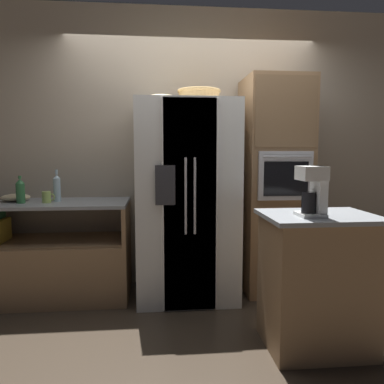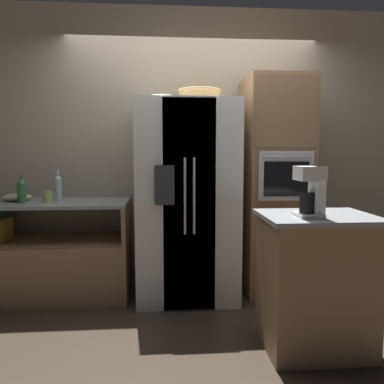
{
  "view_description": "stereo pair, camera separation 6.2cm",
  "coord_description": "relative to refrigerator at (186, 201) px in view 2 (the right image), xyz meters",
  "views": [
    {
      "loc": [
        -0.37,
        -3.44,
        1.37
      ],
      "look_at": [
        -0.05,
        -0.08,
        1.0
      ],
      "focal_mm": 35.0,
      "sensor_mm": 36.0,
      "label": 1
    },
    {
      "loc": [
        -0.31,
        -3.45,
        1.37
      ],
      "look_at": [
        -0.05,
        -0.08,
        1.0
      ],
      "focal_mm": 35.0,
      "sensor_mm": 36.0,
      "label": 2
    }
  ],
  "objects": [
    {
      "name": "wall_back",
      "position": [
        0.09,
        0.42,
        0.49
      ],
      "size": [
        12.0,
        0.06,
        2.8
      ],
      "color": "tan",
      "rests_on": "ground_plane"
    },
    {
      "name": "island_counter",
      "position": [
        0.82,
        -1.04,
        -0.44
      ],
      "size": [
        0.75,
        0.59,
        0.95
      ],
      "color": "#93704C",
      "rests_on": "ground_plane"
    },
    {
      "name": "bottle_short",
      "position": [
        -1.19,
        0.09,
        0.12
      ],
      "size": [
        0.06,
        0.06,
        0.3
      ],
      "color": "silver",
      "rests_on": "counter_left"
    },
    {
      "name": "counter_left",
      "position": [
        -1.28,
        0.06,
        -0.58
      ],
      "size": [
        1.43,
        0.66,
        0.91
      ],
      "color": "#93704C",
      "rests_on": "ground_plane"
    },
    {
      "name": "ground_plane",
      "position": [
        0.09,
        -0.01,
        -0.91
      ],
      "size": [
        20.0,
        20.0,
        0.0
      ],
      "primitive_type": "plane",
      "color": "#382D23"
    },
    {
      "name": "mug",
      "position": [
        -1.26,
        0.0,
        0.05
      ],
      "size": [
        0.11,
        0.08,
        0.1
      ],
      "color": "#B2D166",
      "rests_on": "counter_left"
    },
    {
      "name": "coffee_maker",
      "position": [
        0.75,
        -1.11,
        0.21
      ],
      "size": [
        0.16,
        0.19,
        0.33
      ],
      "color": "white",
      "rests_on": "island_counter"
    },
    {
      "name": "mixing_bowl",
      "position": [
        -1.59,
        0.15,
        0.03
      ],
      "size": [
        0.26,
        0.26,
        0.07
      ],
      "color": "beige",
      "rests_on": "counter_left"
    },
    {
      "name": "refrigerator",
      "position": [
        0.0,
        0.0,
        0.0
      ],
      "size": [
        0.91,
        0.8,
        1.82
      ],
      "color": "silver",
      "rests_on": "ground_plane"
    },
    {
      "name": "wall_oven",
      "position": [
        0.87,
        0.08,
        0.12
      ],
      "size": [
        0.6,
        0.67,
        2.07
      ],
      "color": "#93704C",
      "rests_on": "ground_plane"
    },
    {
      "name": "bottle_wide",
      "position": [
        -1.49,
        -0.01,
        0.11
      ],
      "size": [
        0.08,
        0.08,
        0.25
      ],
      "color": "#33723F",
      "rests_on": "counter_left"
    },
    {
      "name": "wicker_basket",
      "position": [
        0.13,
        0.08,
        0.98
      ],
      "size": [
        0.4,
        0.4,
        0.12
      ],
      "color": "tan",
      "rests_on": "refrigerator"
    },
    {
      "name": "fruit_bowl",
      "position": [
        -0.22,
        0.08,
        0.95
      ],
      "size": [
        0.31,
        0.31,
        0.07
      ],
      "color": "beige",
      "rests_on": "refrigerator"
    }
  ]
}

